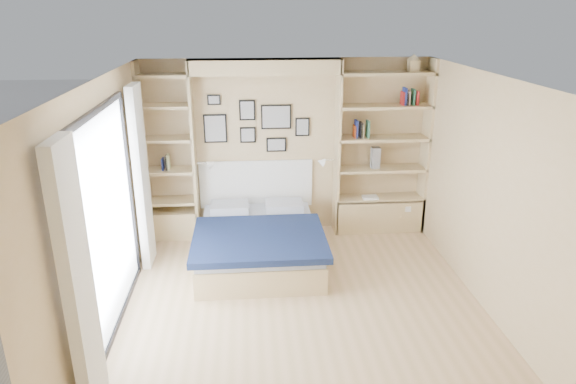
{
  "coord_description": "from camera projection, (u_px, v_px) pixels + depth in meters",
  "views": [
    {
      "loc": [
        -0.57,
        -4.84,
        3.15
      ],
      "look_at": [
        -0.09,
        0.9,
        1.06
      ],
      "focal_mm": 32.0,
      "sensor_mm": 36.0,
      "label": 1
    }
  ],
  "objects": [
    {
      "name": "ground",
      "position": [
        303.0,
        310.0,
        5.66
      ],
      "size": [
        4.5,
        4.5,
        0.0
      ],
      "primitive_type": "plane",
      "color": "tan",
      "rests_on": "ground"
    },
    {
      "name": "room_shell",
      "position": [
        262.0,
        175.0,
        6.68
      ],
      "size": [
        4.5,
        4.5,
        4.5
      ],
      "color": "tan",
      "rests_on": "ground"
    },
    {
      "name": "bed",
      "position": [
        259.0,
        241.0,
        6.69
      ],
      "size": [
        1.63,
        2.01,
        1.07
      ],
      "color": "tan",
      "rests_on": "ground"
    },
    {
      "name": "photo_gallery",
      "position": [
        255.0,
        124.0,
        7.16
      ],
      "size": [
        1.48,
        0.02,
        0.82
      ],
      "color": "black",
      "rests_on": "ground"
    },
    {
      "name": "reading_lamps",
      "position": [
        267.0,
        163.0,
        7.13
      ],
      "size": [
        1.92,
        0.12,
        0.15
      ],
      "color": "silver",
      "rests_on": "ground"
    },
    {
      "name": "shelf_decor",
      "position": [
        367.0,
        118.0,
        7.1
      ],
      "size": [
        3.54,
        0.23,
        2.03
      ],
      "color": "#A83713",
      "rests_on": "ground"
    },
    {
      "name": "deck_chair",
      "position": [
        11.0,
        264.0,
        5.8
      ],
      "size": [
        0.61,
        0.9,
        0.85
      ],
      "rotation": [
        0.0,
        0.0,
        -0.12
      ],
      "color": "tan",
      "rests_on": "ground"
    }
  ]
}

